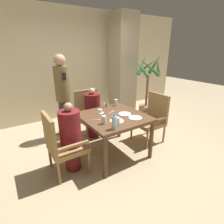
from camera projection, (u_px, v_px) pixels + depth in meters
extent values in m
plane|color=tan|center=(114.00, 153.00, 3.25)|extent=(16.00, 16.00, 0.00)
cube|color=beige|center=(65.00, 65.00, 4.57)|extent=(8.00, 0.06, 2.80)
cube|color=tan|center=(123.00, 66.00, 4.88)|extent=(0.59, 0.59, 2.70)
cube|color=brown|center=(114.00, 117.00, 3.00)|extent=(1.04, 1.06, 0.05)
cylinder|color=brown|center=(105.00, 158.00, 2.52)|extent=(0.07, 0.07, 0.69)
cylinder|color=brown|center=(151.00, 140.00, 2.99)|extent=(0.07, 0.07, 0.69)
cylinder|color=brown|center=(79.00, 133.00, 3.26)|extent=(0.07, 0.07, 0.69)
cylinder|color=brown|center=(119.00, 122.00, 3.73)|extent=(0.07, 0.07, 0.69)
cube|color=olive|center=(68.00, 148.00, 2.67)|extent=(0.53, 0.53, 0.07)
cube|color=olive|center=(49.00, 134.00, 2.44)|extent=(0.05, 0.53, 0.54)
cube|color=olive|center=(62.00, 132.00, 2.81)|extent=(0.47, 0.04, 0.04)
cube|color=olive|center=(73.00, 146.00, 2.43)|extent=(0.47, 0.04, 0.04)
cylinder|color=olive|center=(77.00, 148.00, 3.05)|extent=(0.04, 0.04, 0.37)
cylinder|color=olive|center=(89.00, 162.00, 2.69)|extent=(0.04, 0.04, 0.37)
cylinder|color=olive|center=(50.00, 157.00, 2.81)|extent=(0.04, 0.04, 0.37)
cylinder|color=olive|center=(59.00, 173.00, 2.45)|extent=(0.04, 0.04, 0.37)
cylinder|color=maroon|center=(73.00, 156.00, 2.77)|extent=(0.24, 0.24, 0.44)
cylinder|color=maroon|center=(70.00, 128.00, 2.60)|extent=(0.32, 0.32, 0.55)
sphere|color=tan|center=(68.00, 107.00, 2.48)|extent=(0.13, 0.13, 0.13)
cube|color=olive|center=(92.00, 118.00, 3.77)|extent=(0.53, 0.53, 0.07)
cube|color=olive|center=(86.00, 102.00, 3.86)|extent=(0.53, 0.05, 0.54)
cube|color=olive|center=(101.00, 109.00, 3.85)|extent=(0.04, 0.47, 0.04)
cube|color=olive|center=(81.00, 114.00, 3.60)|extent=(0.04, 0.47, 0.04)
cylinder|color=olive|center=(107.00, 129.00, 3.79)|extent=(0.04, 0.04, 0.37)
cylinder|color=olive|center=(87.00, 134.00, 3.55)|extent=(0.04, 0.04, 0.37)
cylinder|color=olive|center=(96.00, 121.00, 4.15)|extent=(0.04, 0.04, 0.37)
cylinder|color=olive|center=(78.00, 126.00, 3.91)|extent=(0.04, 0.04, 0.37)
cylinder|color=#5B1419|center=(93.00, 127.00, 3.79)|extent=(0.24, 0.24, 0.44)
cylinder|color=#5B1419|center=(92.00, 106.00, 3.63)|extent=(0.32, 0.32, 0.52)
sphere|color=tan|center=(92.00, 91.00, 3.51)|extent=(0.12, 0.12, 0.12)
cube|color=olive|center=(148.00, 123.00, 3.54)|extent=(0.53, 0.53, 0.07)
cube|color=olive|center=(158.00, 107.00, 3.56)|extent=(0.05, 0.53, 0.54)
cube|color=olive|center=(158.00, 120.00, 3.30)|extent=(0.47, 0.04, 0.04)
cube|color=olive|center=(140.00, 112.00, 3.68)|extent=(0.47, 0.04, 0.04)
cylinder|color=olive|center=(147.00, 140.00, 3.31)|extent=(0.04, 0.04, 0.37)
cylinder|color=olive|center=(131.00, 131.00, 3.68)|extent=(0.04, 0.04, 0.37)
cylinder|color=olive|center=(164.00, 134.00, 3.55)|extent=(0.04, 0.04, 0.37)
cylinder|color=olive|center=(148.00, 126.00, 3.92)|extent=(0.04, 0.04, 0.37)
cylinder|color=#2D2D33|center=(65.00, 119.00, 3.74)|extent=(0.22, 0.22, 0.81)
cylinder|color=brown|center=(62.00, 84.00, 3.48)|extent=(0.29, 0.29, 0.69)
sphere|color=tan|center=(60.00, 60.00, 3.32)|extent=(0.22, 0.22, 0.22)
cube|color=black|center=(64.00, 76.00, 3.28)|extent=(0.07, 0.01, 0.14)
cylinder|color=#896B4C|center=(145.00, 111.00, 4.84)|extent=(0.38, 0.38, 0.35)
cylinder|color=brown|center=(147.00, 90.00, 4.63)|extent=(0.06, 0.06, 0.85)
cone|color=#2D6633|center=(155.00, 64.00, 4.48)|extent=(0.15, 0.46, 0.52)
cone|color=#2D6633|center=(147.00, 66.00, 4.64)|extent=(0.50, 0.39, 0.43)
cone|color=#2D6633|center=(142.00, 64.00, 4.51)|extent=(0.46, 0.24, 0.52)
cone|color=#2D6633|center=(141.00, 68.00, 4.30)|extent=(0.11, 0.54, 0.42)
cone|color=#2D6633|center=(150.00, 68.00, 4.20)|extent=(0.48, 0.39, 0.45)
cone|color=#2D6633|center=(158.00, 67.00, 4.34)|extent=(0.48, 0.39, 0.45)
cylinder|color=white|center=(135.00, 118.00, 2.88)|extent=(0.22, 0.22, 0.01)
cylinder|color=white|center=(125.00, 114.00, 3.04)|extent=(0.22, 0.22, 0.01)
cylinder|color=white|center=(117.00, 121.00, 2.76)|extent=(0.22, 0.22, 0.01)
cylinder|color=white|center=(100.00, 113.00, 3.11)|extent=(0.12, 0.12, 0.01)
cylinder|color=white|center=(100.00, 111.00, 3.10)|extent=(0.07, 0.07, 0.06)
cylinder|color=#A3C6DB|center=(114.00, 123.00, 2.47)|extent=(0.07, 0.07, 0.20)
cylinder|color=#3359B2|center=(114.00, 115.00, 2.43)|extent=(0.04, 0.04, 0.02)
cylinder|color=silver|center=(118.00, 122.00, 2.59)|extent=(0.07, 0.07, 0.13)
cylinder|color=silver|center=(116.00, 103.00, 3.47)|extent=(0.07, 0.07, 0.13)
cylinder|color=silver|center=(104.00, 120.00, 2.65)|extent=(0.07, 0.07, 0.13)
cylinder|color=white|center=(104.00, 106.00, 3.38)|extent=(0.03, 0.03, 0.08)
cylinder|color=#4C3D2D|center=(106.00, 105.00, 3.40)|extent=(0.03, 0.03, 0.07)
cube|color=silver|center=(94.00, 120.00, 2.80)|extent=(0.15, 0.07, 0.00)
cube|color=silver|center=(99.00, 120.00, 2.82)|extent=(0.04, 0.04, 0.00)
cube|color=silver|center=(111.00, 112.00, 3.13)|extent=(0.15, 0.08, 0.00)
cube|color=silver|center=(113.00, 111.00, 3.20)|extent=(0.06, 0.04, 0.00)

